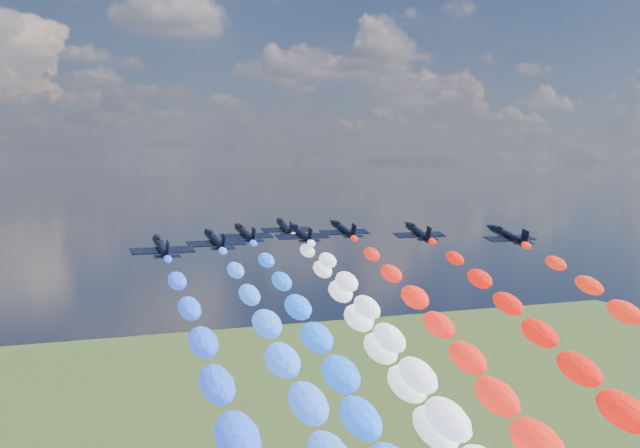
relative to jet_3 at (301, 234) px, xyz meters
name	(u,v)px	position (x,y,z in m)	size (l,w,h in m)	color
jet_0	(162,247)	(-26.05, -12.88, 0.00)	(9.11, 12.22, 2.69)	black
jet_1	(215,240)	(-16.53, -5.91, 0.00)	(9.11, 12.22, 2.69)	black
jet_2	(245,234)	(-9.09, 3.45, 0.00)	(9.11, 12.22, 2.69)	black
jet_3	(301,234)	(0.00, 0.00, 0.00)	(9.11, 12.22, 2.69)	black
jet_4	(285,227)	(1.32, 13.35, 0.00)	(9.11, 12.22, 2.69)	black
trail_4	(419,430)	(1.32, -41.18, -21.26)	(6.03, 104.99, 46.33)	white
jet_5	(344,230)	(9.90, 4.78, 0.00)	(9.11, 12.22, 2.69)	black
trail_5	(517,444)	(9.90, -49.75, -21.26)	(6.03, 104.99, 46.33)	red
jet_6	(418,232)	(20.31, -4.74, 0.00)	(9.11, 12.22, 2.69)	black
jet_7	(508,236)	(31.58, -15.73, 0.00)	(9.11, 12.22, 2.69)	black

